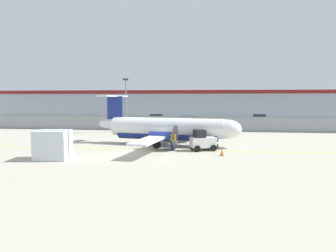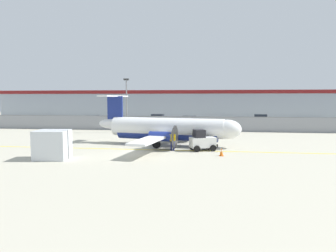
{
  "view_description": "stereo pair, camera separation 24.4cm",
  "coord_description": "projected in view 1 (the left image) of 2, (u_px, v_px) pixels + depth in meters",
  "views": [
    {
      "loc": [
        5.05,
        -24.22,
        4.62
      ],
      "look_at": [
        1.35,
        5.97,
        1.8
      ],
      "focal_mm": 32.0,
      "sensor_mm": 36.0,
      "label": 1
    },
    {
      "loc": [
        5.29,
        -24.19,
        4.62
      ],
      "look_at": [
        1.35,
        5.97,
        1.8
      ],
      "focal_mm": 32.0,
      "sensor_mm": 36.0,
      "label": 2
    }
  ],
  "objects": [
    {
      "name": "ground_plane",
      "position": [
        148.0,
        150.0,
        26.95
      ],
      "size": [
        140.0,
        140.0,
        0.01
      ],
      "color": "#B2AD99"
    },
    {
      "name": "perimeter_fence",
      "position": [
        169.0,
        123.0,
        42.66
      ],
      "size": [
        98.0,
        0.1,
        2.1
      ],
      "color": "gray",
      "rests_on": "ground"
    },
    {
      "name": "parking_lot_strip",
      "position": [
        176.0,
        124.0,
        54.13
      ],
      "size": [
        98.0,
        17.0,
        0.12
      ],
      "color": "#38383A",
      "rests_on": "ground"
    },
    {
      "name": "background_building",
      "position": [
        184.0,
        104.0,
        72.11
      ],
      "size": [
        91.0,
        8.1,
        6.5
      ],
      "color": "#A8B2BC",
      "rests_on": "ground"
    },
    {
      "name": "commuter_airplane",
      "position": [
        169.0,
        129.0,
        29.5
      ],
      "size": [
        14.77,
        16.04,
        4.92
      ],
      "rotation": [
        0.0,
        0.0,
        -0.17
      ],
      "color": "white",
      "rests_on": "ground"
    },
    {
      "name": "baggage_tug",
      "position": [
        202.0,
        141.0,
        26.49
      ],
      "size": [
        2.57,
        2.04,
        1.88
      ],
      "rotation": [
        0.0,
        0.0,
        0.38
      ],
      "color": "silver",
      "rests_on": "ground"
    },
    {
      "name": "ground_crew_worker",
      "position": [
        173.0,
        140.0,
        26.42
      ],
      "size": [
        0.55,
        0.37,
        1.7
      ],
      "rotation": [
        0.0,
        0.0,
        1.47
      ],
      "color": "#191E4C",
      "rests_on": "ground"
    },
    {
      "name": "cargo_container",
      "position": [
        53.0,
        145.0,
        22.72
      ],
      "size": [
        2.6,
        2.24,
        2.2
      ],
      "rotation": [
        0.0,
        0.0,
        0.11
      ],
      "color": "silver",
      "rests_on": "ground"
    },
    {
      "name": "traffic_cone_near_left",
      "position": [
        214.0,
        143.0,
        29.15
      ],
      "size": [
        0.36,
        0.36,
        0.64
      ],
      "color": "orange",
      "rests_on": "ground"
    },
    {
      "name": "traffic_cone_near_right",
      "position": [
        222.0,
        152.0,
        24.08
      ],
      "size": [
        0.36,
        0.36,
        0.64
      ],
      "color": "orange",
      "rests_on": "ground"
    },
    {
      "name": "parked_car_0",
      "position": [
        90.0,
        120.0,
        51.81
      ],
      "size": [
        4.36,
        2.35,
        1.58
      ],
      "rotation": [
        0.0,
        0.0,
        3.04
      ],
      "color": "silver",
      "rests_on": "parking_lot_strip"
    },
    {
      "name": "parked_car_1",
      "position": [
        121.0,
        121.0,
        50.09
      ],
      "size": [
        4.23,
        2.06,
        1.58
      ],
      "rotation": [
        0.0,
        0.0,
        -0.02
      ],
      "color": "navy",
      "rests_on": "parking_lot_strip"
    },
    {
      "name": "parked_car_2",
      "position": [
        156.0,
        118.0,
        55.75
      ],
      "size": [
        4.24,
        2.08,
        1.58
      ],
      "rotation": [
        0.0,
        0.0,
        3.12
      ],
      "color": "navy",
      "rests_on": "parking_lot_strip"
    },
    {
      "name": "parked_car_3",
      "position": [
        188.0,
        121.0,
        50.29
      ],
      "size": [
        4.33,
        2.29,
        1.58
      ],
      "rotation": [
        0.0,
        0.0,
        3.05
      ],
      "color": "red",
      "rests_on": "parking_lot_strip"
    },
    {
      "name": "parked_car_4",
      "position": [
        232.0,
        122.0,
        47.41
      ],
      "size": [
        4.24,
        2.09,
        1.58
      ],
      "rotation": [
        0.0,
        0.0,
        3.12
      ],
      "color": "#19662D",
      "rests_on": "parking_lot_strip"
    },
    {
      "name": "parked_car_5",
      "position": [
        260.0,
        118.0,
        55.42
      ],
      "size": [
        4.32,
        2.27,
        1.58
      ],
      "rotation": [
        0.0,
        0.0,
        -0.08
      ],
      "color": "black",
      "rests_on": "parking_lot_strip"
    },
    {
      "name": "apron_light_pole",
      "position": [
        126.0,
        101.0,
        40.41
      ],
      "size": [
        0.7,
        0.3,
        7.27
      ],
      "color": "slate",
      "rests_on": "ground"
    }
  ]
}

